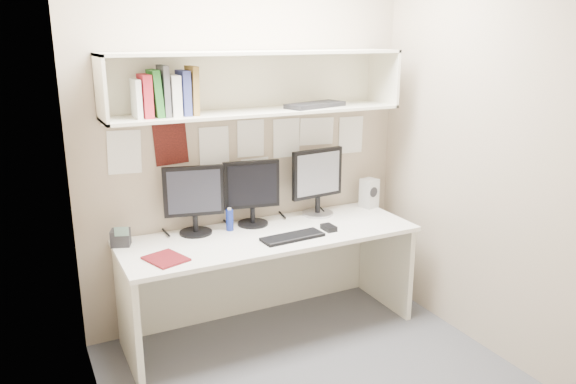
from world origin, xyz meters
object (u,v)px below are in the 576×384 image
maroon_notebook (166,259)px  keyboard (293,237)px  desk (270,282)px  monitor_left (194,197)px  desk_phone (121,237)px  monitor_center (252,190)px  speaker (369,193)px  monitor_right (317,180)px

maroon_notebook → keyboard: bearing=-19.7°
desk → monitor_left: bearing=153.9°
desk → desk_phone: size_ratio=14.13×
monitor_center → maroon_notebook: size_ratio=1.89×
monitor_center → monitor_left: bearing=-169.7°
monitor_left → maroon_notebook: monitor_left is taller
desk → speaker: bearing=11.9°
maroon_notebook → desk_phone: 0.41m
keyboard → desk_phone: desk_phone is taller
monitor_left → monitor_right: 0.94m
monitor_center → maroon_notebook: monitor_center is taller
monitor_left → maroon_notebook: 0.54m
keyboard → monitor_right: bearing=40.1°
desk → speaker: (0.94, 0.20, 0.48)m
monitor_left → maroon_notebook: (-0.30, -0.37, -0.25)m
monitor_left → desk_phone: (-0.49, -0.02, -0.20)m
speaker → desk_phone: speaker is taller
monitor_left → monitor_center: bearing=11.7°
monitor_right → desk_phone: 1.45m
keyboard → desk_phone: bearing=156.5°
keyboard → desk: bearing=115.3°
desk → monitor_left: monitor_left is taller
monitor_right → maroon_notebook: monitor_right is taller
monitor_center → desk_phone: 0.93m
desk → monitor_left: 0.79m
monitor_center → speaker: monitor_center is taller
maroon_notebook → desk_phone: desk_phone is taller
speaker → desk_phone: 1.88m
monitor_right → speaker: monitor_right is taller
monitor_center → maroon_notebook: bearing=-142.1°
keyboard → maroon_notebook: size_ratio=1.74×
monitor_right → keyboard: size_ratio=1.17×
monitor_right → keyboard: 0.61m
speaker → monitor_right: bearing=163.8°
desk → monitor_center: 0.65m
monitor_center → keyboard: (0.12, -0.39, -0.24)m
monitor_left → keyboard: bearing=-23.8°
monitor_right → speaker: size_ratio=2.20×
desk → monitor_center: (-0.03, 0.22, 0.61)m
maroon_notebook → desk_phone: size_ratio=1.71×
monitor_right → monitor_left: bearing=173.7°
monitor_right → desk_phone: bearing=174.4°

